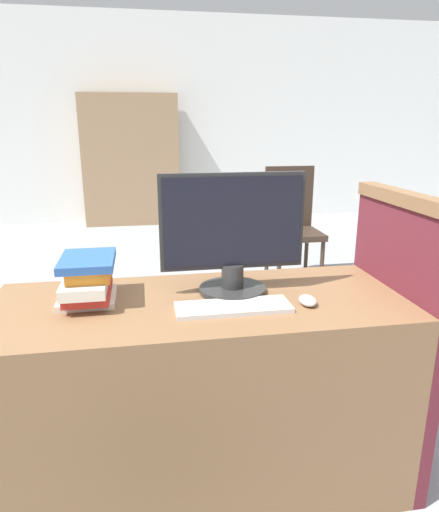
{
  "coord_description": "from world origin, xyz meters",
  "views": [
    {
      "loc": [
        -0.19,
        -1.21,
        1.37
      ],
      "look_at": [
        0.07,
        0.28,
        0.93
      ],
      "focal_mm": 32.0,
      "sensor_mm": 36.0,
      "label": 1
    }
  ],
  "objects_px": {
    "book_stack": "(88,280)",
    "mouse": "(308,301)",
    "far_chair": "(292,220)",
    "monitor": "(233,236)",
    "keyboard": "(233,307)"
  },
  "relations": [
    {
      "from": "book_stack",
      "to": "mouse",
      "type": "bearing_deg",
      "value": -12.18
    },
    {
      "from": "keyboard",
      "to": "monitor",
      "type": "bearing_deg",
      "value": 79.55
    },
    {
      "from": "keyboard",
      "to": "mouse",
      "type": "distance_m",
      "value": 0.27
    },
    {
      "from": "monitor",
      "to": "keyboard",
      "type": "distance_m",
      "value": 0.27
    },
    {
      "from": "monitor",
      "to": "book_stack",
      "type": "bearing_deg",
      "value": -178.99
    },
    {
      "from": "mouse",
      "to": "keyboard",
      "type": "bearing_deg",
      "value": 178.85
    },
    {
      "from": "far_chair",
      "to": "book_stack",
      "type": "bearing_deg",
      "value": -117.13
    },
    {
      "from": "monitor",
      "to": "book_stack",
      "type": "relative_size",
      "value": 1.91
    },
    {
      "from": "keyboard",
      "to": "mouse",
      "type": "relative_size",
      "value": 4.55
    },
    {
      "from": "mouse",
      "to": "book_stack",
      "type": "height_order",
      "value": "book_stack"
    },
    {
      "from": "keyboard",
      "to": "mouse",
      "type": "height_order",
      "value": "mouse"
    },
    {
      "from": "mouse",
      "to": "book_stack",
      "type": "bearing_deg",
      "value": 167.82
    },
    {
      "from": "monitor",
      "to": "mouse",
      "type": "height_order",
      "value": "monitor"
    },
    {
      "from": "monitor",
      "to": "far_chair",
      "type": "bearing_deg",
      "value": 65.95
    },
    {
      "from": "keyboard",
      "to": "mouse",
      "type": "bearing_deg",
      "value": -1.15
    }
  ]
}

